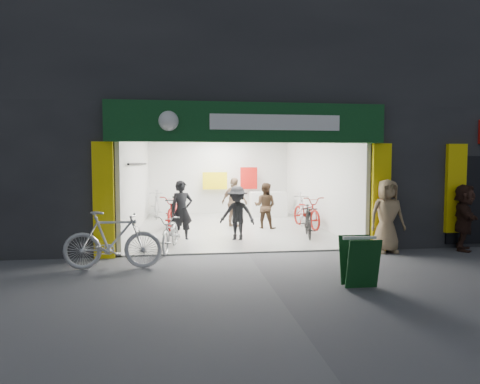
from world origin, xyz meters
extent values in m
plane|color=#56565B|center=(0.00, 0.00, 0.00)|extent=(60.00, 60.00, 0.00)
cube|color=#232326|center=(1.00, 5.00, 5.75)|extent=(16.00, 10.00, 4.50)
cube|color=#232326|center=(-5.50, 5.00, 1.75)|extent=(5.00, 10.00, 3.50)
cube|color=#232326|center=(6.00, 5.00, 1.75)|extent=(6.00, 10.00, 3.50)
cube|color=#9E9E99|center=(0.00, 4.00, 0.02)|extent=(6.00, 8.00, 0.04)
cube|color=silver|center=(0.00, 8.10, 1.60)|extent=(6.00, 0.20, 3.20)
cube|color=silver|center=(-2.95, 4.00, 1.60)|extent=(0.10, 8.00, 3.20)
cube|color=silver|center=(2.95, 4.00, 1.60)|extent=(0.10, 8.00, 3.20)
cube|color=white|center=(0.00, 4.00, 3.25)|extent=(6.00, 8.00, 0.10)
cube|color=black|center=(0.00, 0.10, 3.35)|extent=(6.00, 0.30, 0.30)
cube|color=#0D391B|center=(0.00, -0.12, 3.05)|extent=(6.40, 0.25, 0.90)
cube|color=white|center=(0.60, -0.26, 3.05)|extent=(3.00, 0.02, 0.35)
cube|color=#FFF10D|center=(-3.25, -0.06, 1.30)|extent=(0.45, 0.12, 2.60)
cube|color=#FFF10D|center=(3.25, -0.06, 1.30)|extent=(0.45, 0.12, 2.60)
cube|color=#FFF10D|center=(5.20, -0.06, 1.50)|extent=(0.50, 0.12, 2.20)
cylinder|color=black|center=(-2.82, 3.40, 2.10)|extent=(0.06, 5.00, 0.06)
cube|color=silver|center=(1.80, 6.50, 0.50)|extent=(1.40, 0.60, 1.00)
cube|color=white|center=(0.00, 1.20, 3.18)|extent=(1.30, 0.35, 0.04)
cube|color=white|center=(0.00, 3.00, 3.18)|extent=(1.30, 0.35, 0.04)
cube|color=white|center=(0.00, 4.80, 3.18)|extent=(1.30, 0.35, 0.04)
cube|color=white|center=(0.00, 6.60, 3.18)|extent=(1.30, 0.35, 0.04)
imported|color=#ADAEB2|center=(-1.80, 0.60, 0.45)|extent=(0.87, 1.78, 0.90)
imported|color=black|center=(-1.80, 3.93, 0.52)|extent=(0.53, 1.75, 1.05)
imported|color=maroon|center=(-1.80, 4.15, 0.54)|extent=(0.95, 2.13, 1.08)
imported|color=#A3A3A8|center=(-2.50, 6.80, 0.54)|extent=(0.56, 1.82, 1.09)
imported|color=black|center=(2.01, 1.83, 0.47)|extent=(0.74, 1.61, 0.94)
imported|color=maroon|center=(2.50, 3.61, 0.53)|extent=(0.95, 2.08, 1.06)
imported|color=silver|center=(2.50, 4.37, 0.55)|extent=(0.88, 1.90, 1.10)
imported|color=silver|center=(-2.91, -1.09, 0.59)|extent=(1.97, 0.60, 1.17)
imported|color=black|center=(-1.53, 1.85, 0.83)|extent=(0.69, 0.56, 1.65)
imported|color=#3B281A|center=(1.11, 3.60, 0.75)|extent=(0.90, 0.82, 1.49)
imported|color=black|center=(-0.04, 1.60, 0.75)|extent=(1.11, 0.90, 1.50)
imported|color=#7D6049|center=(0.17, 3.99, 0.83)|extent=(1.00, 0.94, 1.65)
imported|color=#947956|center=(3.30, -0.30, 0.87)|extent=(0.86, 0.56, 1.74)
imported|color=#321D16|center=(5.28, -0.32, 0.81)|extent=(1.20, 1.52, 1.61)
cube|color=#0D3715|center=(1.46, -3.16, 0.45)|extent=(0.56, 0.22, 0.84)
cube|color=#0D3715|center=(1.47, -2.80, 0.45)|extent=(0.56, 0.22, 0.84)
cube|color=white|center=(1.46, -2.98, 0.86)|extent=(0.58, 0.06, 0.05)
camera|label=1|loc=(-1.50, -9.82, 2.14)|focal=32.00mm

